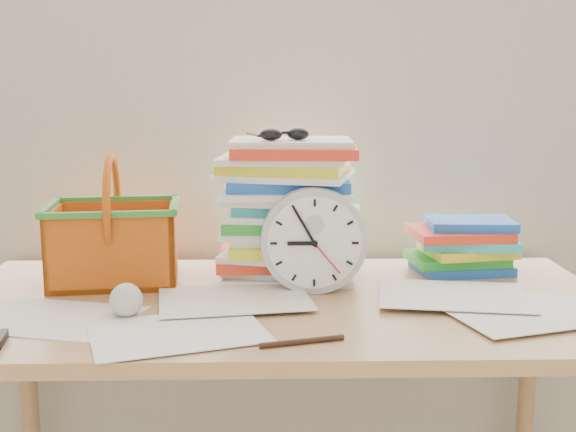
{
  "coord_description": "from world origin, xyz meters",
  "views": [
    {
      "loc": [
        -0.02,
        0.13,
        1.2
      ],
      "look_at": [
        0.01,
        1.6,
        0.93
      ],
      "focal_mm": 45.0,
      "sensor_mm": 36.0,
      "label": 1
    }
  ],
  "objects_px": {
    "basket": "(113,220)",
    "desk": "(281,333)",
    "clock": "(314,240)",
    "paper_stack": "(288,208)",
    "book_stack": "(465,246)"
  },
  "relations": [
    {
      "from": "basket",
      "to": "book_stack",
      "type": "bearing_deg",
      "value": -1.76
    },
    {
      "from": "clock",
      "to": "basket",
      "type": "height_order",
      "value": "basket"
    },
    {
      "from": "clock",
      "to": "book_stack",
      "type": "height_order",
      "value": "clock"
    },
    {
      "from": "desk",
      "to": "paper_stack",
      "type": "height_order",
      "value": "paper_stack"
    },
    {
      "from": "desk",
      "to": "book_stack",
      "type": "relative_size",
      "value": 5.48
    },
    {
      "from": "desk",
      "to": "clock",
      "type": "xyz_separation_m",
      "value": [
        0.07,
        0.05,
        0.19
      ]
    },
    {
      "from": "paper_stack",
      "to": "basket",
      "type": "relative_size",
      "value": 1.13
    },
    {
      "from": "clock",
      "to": "basket",
      "type": "bearing_deg",
      "value": 168.22
    },
    {
      "from": "basket",
      "to": "desk",
      "type": "bearing_deg",
      "value": -27.54
    },
    {
      "from": "clock",
      "to": "book_stack",
      "type": "distance_m",
      "value": 0.41
    },
    {
      "from": "book_stack",
      "to": "basket",
      "type": "height_order",
      "value": "basket"
    },
    {
      "from": "desk",
      "to": "clock",
      "type": "bearing_deg",
      "value": 36.94
    },
    {
      "from": "desk",
      "to": "paper_stack",
      "type": "distance_m",
      "value": 0.3
    },
    {
      "from": "desk",
      "to": "book_stack",
      "type": "xyz_separation_m",
      "value": [
        0.44,
        0.21,
        0.14
      ]
    },
    {
      "from": "clock",
      "to": "basket",
      "type": "relative_size",
      "value": 0.79
    }
  ]
}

